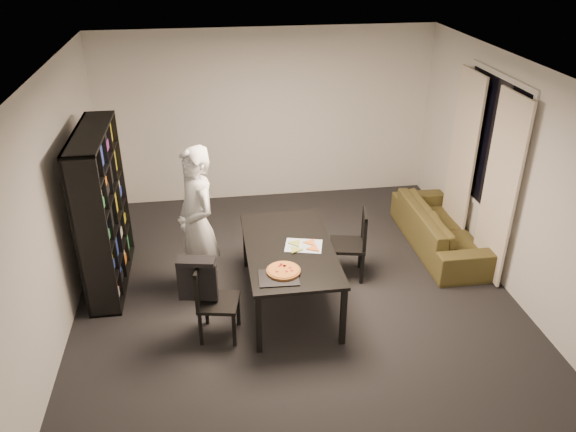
{
  "coord_description": "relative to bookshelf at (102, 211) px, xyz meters",
  "views": [
    {
      "loc": [
        -0.88,
        -5.38,
        3.87
      ],
      "look_at": [
        -0.09,
        -0.03,
        1.05
      ],
      "focal_mm": 35.0,
      "sensor_mm": 36.0,
      "label": 1
    }
  ],
  "objects": [
    {
      "name": "room",
      "position": [
        2.16,
        -0.6,
        0.35
      ],
      "size": [
        5.01,
        5.51,
        2.61
      ],
      "color": "black",
      "rests_on": "ground"
    },
    {
      "name": "window_pane",
      "position": [
        4.64,
        -0.0,
        0.55
      ],
      "size": [
        0.02,
        1.4,
        1.6
      ],
      "primitive_type": "cube",
      "color": "black",
      "rests_on": "room"
    },
    {
      "name": "window_frame",
      "position": [
        4.64,
        -0.0,
        0.55
      ],
      "size": [
        0.03,
        1.52,
        1.72
      ],
      "primitive_type": "cube",
      "color": "white",
      "rests_on": "room"
    },
    {
      "name": "curtain_left",
      "position": [
        4.56,
        -0.52,
        0.2
      ],
      "size": [
        0.03,
        0.7,
        2.25
      ],
      "primitive_type": "cube",
      "color": "beige",
      "rests_on": "room"
    },
    {
      "name": "curtain_right",
      "position": [
        4.56,
        0.52,
        0.2
      ],
      "size": [
        0.03,
        0.7,
        2.25
      ],
      "primitive_type": "cube",
      "color": "beige",
      "rests_on": "room"
    },
    {
      "name": "bookshelf",
      "position": [
        0.0,
        0.0,
        0.0
      ],
      "size": [
        0.35,
        1.5,
        1.9
      ],
      "primitive_type": "cube",
      "color": "black",
      "rests_on": "room"
    },
    {
      "name": "dining_table",
      "position": [
        2.06,
        -0.73,
        -0.3
      ],
      "size": [
        0.96,
        1.72,
        0.72
      ],
      "color": "black",
      "rests_on": "room"
    },
    {
      "name": "chair_left",
      "position": [
        1.17,
        -1.21,
        -0.46
      ],
      "size": [
        0.47,
        0.47,
        0.86
      ],
      "rotation": [
        0.0,
        0.0,
        1.38
      ],
      "color": "black",
      "rests_on": "room"
    },
    {
      "name": "chair_right",
      "position": [
        2.92,
        -0.32,
        -0.44
      ],
      "size": [
        0.49,
        0.49,
        0.89
      ],
      "rotation": [
        0.0,
        0.0,
        -1.78
      ],
      "color": "black",
      "rests_on": "room"
    },
    {
      "name": "draped_jacket",
      "position": [
        1.06,
        -1.18,
        -0.24
      ],
      "size": [
        0.41,
        0.24,
        0.48
      ],
      "rotation": [
        0.0,
        0.0,
        1.38
      ],
      "color": "black",
      "rests_on": "chair_left"
    },
    {
      "name": "person",
      "position": [
        1.07,
        -0.41,
        -0.04
      ],
      "size": [
        0.66,
        0.78,
        1.81
      ],
      "primitive_type": "imported",
      "rotation": [
        0.0,
        0.0,
        -1.15
      ],
      "color": "white",
      "rests_on": "room"
    },
    {
      "name": "baking_tray",
      "position": [
        1.86,
        -1.32,
        -0.23
      ],
      "size": [
        0.41,
        0.34,
        0.01
      ],
      "primitive_type": "cube",
      "rotation": [
        0.0,
        0.0,
        -0.05
      ],
      "color": "black",
      "rests_on": "dining_table"
    },
    {
      "name": "pepperoni_pizza",
      "position": [
        1.93,
        -1.23,
        -0.21
      ],
      "size": [
        0.35,
        0.35,
        0.03
      ],
      "rotation": [
        0.0,
        0.0,
        -0.34
      ],
      "color": "brown",
      "rests_on": "dining_table"
    },
    {
      "name": "kitchen_towel",
      "position": [
        2.22,
        -0.74,
        -0.23
      ],
      "size": [
        0.46,
        0.39,
        0.01
      ],
      "primitive_type": "cube",
      "rotation": [
        0.0,
        0.0,
        -0.25
      ],
      "color": "white",
      "rests_on": "dining_table"
    },
    {
      "name": "pizza_slices",
      "position": [
        2.21,
        -0.76,
        -0.22
      ],
      "size": [
        0.37,
        0.31,
        0.01
      ],
      "primitive_type": null,
      "rotation": [
        0.0,
        0.0,
        -0.01
      ],
      "color": "#E2C346",
      "rests_on": "dining_table"
    },
    {
      "name": "sofa",
      "position": [
        4.24,
        0.19,
        -0.67
      ],
      "size": [
        0.75,
        1.92,
        0.56
      ],
      "primitive_type": "imported",
      "rotation": [
        0.0,
        0.0,
        1.57
      ],
      "color": "#46441C",
      "rests_on": "room"
    }
  ]
}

